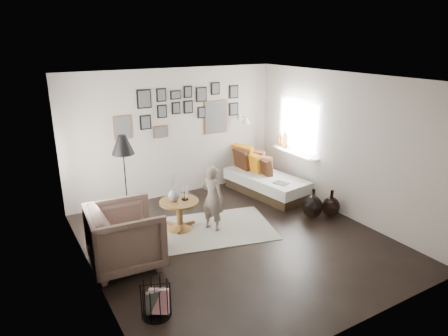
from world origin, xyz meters
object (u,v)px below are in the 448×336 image
floor_lamp (123,148)px  pedestal_table (180,216)px  child (212,198)px  armchair (125,236)px  daybed (264,179)px  vase (174,193)px  demijohn_small (331,206)px  demijohn_large (312,207)px  magazine_basket (156,300)px

floor_lamp → pedestal_table: bearing=-41.7°
pedestal_table → child: child is taller
pedestal_table → armchair: (-1.14, -0.65, 0.21)m
floor_lamp → child: bearing=-37.6°
daybed → floor_lamp: size_ratio=1.22×
armchair → vase: bearing=-53.1°
daybed → floor_lamp: 3.15m
daybed → demijohn_small: daybed is taller
vase → demijohn_large: vase is taller
floor_lamp → demijohn_large: 3.53m
magazine_basket → armchair: bearing=88.2°
pedestal_table → vase: 0.44m
daybed → demijohn_small: 1.63m
pedestal_table → demijohn_small: bearing=-19.6°
vase → child: (0.57, -0.31, -0.10)m
child → armchair: bearing=74.1°
pedestal_table → demijohn_large: demijohn_large is taller
floor_lamp → child: size_ratio=1.41×
floor_lamp → magazine_basket: (-0.47, -2.54, -1.19)m
daybed → pedestal_table: bearing=-172.2°
armchair → pedestal_table: bearing=-55.7°
pedestal_table → child: 0.66m
daybed → magazine_basket: 4.28m
floor_lamp → daybed: bearing=0.4°
daybed → magazine_basket: bearing=-151.5°
demijohn_small → child: bearing=163.3°
vase → magazine_basket: 2.27m
vase → demijohn_small: 2.91m
floor_lamp → demijohn_large: floor_lamp is taller
daybed → demijohn_small: (0.39, -1.58, -0.10)m
floor_lamp → child: 1.72m
pedestal_table → demijohn_large: size_ratio=1.21×
floor_lamp → demijohn_large: bearing=-25.8°
demijohn_small → pedestal_table: bearing=160.4°
armchair → floor_lamp: (0.43, 1.28, 0.94)m
magazine_basket → vase: bearing=60.4°
vase → daybed: size_ratio=0.24×
pedestal_table → magazine_basket: pedestal_table is taller
armchair → demijohn_large: 3.43m
pedestal_table → vase: bearing=166.0°
vase → magazine_basket: size_ratio=1.08×
vase → magazine_basket: vase is taller
demijohn_small → child: 2.27m
pedestal_table → child: bearing=-30.9°
vase → magazine_basket: (-1.10, -1.94, -0.47)m
pedestal_table → vase: vase is taller
demijohn_large → child: bearing=163.8°
child → floor_lamp: bearing=24.0°
pedestal_table → demijohn_small: (2.63, -0.93, -0.05)m
daybed → floor_lamp: bearing=172.0°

